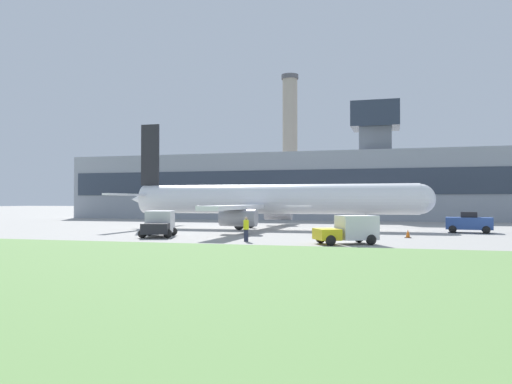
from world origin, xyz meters
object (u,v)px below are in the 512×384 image
at_px(airplane, 267,200).
at_px(baggage_truck, 159,224).
at_px(pushback_tug, 469,223).
at_px(fuel_truck, 350,230).
at_px(ground_crew_person, 246,229).

distance_m(airplane, baggage_truck, 13.98).
bearing_deg(pushback_tug, fuel_truck, -122.31).
xyz_separation_m(pushback_tug, ground_crew_person, (-16.82, -14.90, 0.04)).
bearing_deg(fuel_truck, pushback_tug, 57.69).
bearing_deg(fuel_truck, airplane, 121.85).
bearing_deg(pushback_tug, baggage_truck, -154.38).
bearing_deg(airplane, ground_crew_person, -81.52).
xyz_separation_m(pushback_tug, baggage_truck, (-25.07, -12.03, 0.15)).
relative_size(pushback_tug, baggage_truck, 0.91).
height_order(pushback_tug, baggage_truck, baggage_truck).
height_order(airplane, pushback_tug, airplane).
distance_m(airplane, pushback_tug, 19.23).
xyz_separation_m(fuel_truck, ground_crew_person, (-7.32, 0.12, -0.04)).
xyz_separation_m(baggage_truck, ground_crew_person, (8.26, -2.87, -0.12)).
distance_m(baggage_truck, fuel_truck, 15.86).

